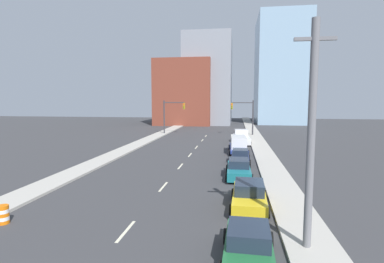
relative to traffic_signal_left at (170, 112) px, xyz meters
name	(u,v)px	position (x,y,z in m)	size (l,w,h in m)	color
sidewalk_left	(164,132)	(-1.68, 2.11, -3.91)	(2.35, 101.66, 0.18)	#ADA89E
sidewalk_right	(254,134)	(15.18, 2.11, -3.91)	(2.35, 101.66, 0.18)	#ADA89E
lane_stripe_at_8m	(126,231)	(6.75, -40.23, -3.99)	(0.16, 2.40, 0.01)	beige
lane_stripe_at_16m	(163,187)	(6.75, -32.75, -3.99)	(0.16, 2.40, 0.01)	beige
lane_stripe_at_23m	(180,166)	(6.75, -25.96, -3.99)	(0.16, 2.40, 0.01)	beige
lane_stripe_at_29m	(190,155)	(6.75, -20.01, -3.99)	(0.16, 2.40, 0.01)	beige
lane_stripe_at_34m	(196,147)	(6.75, -14.30, -3.99)	(0.16, 2.40, 0.01)	beige
lane_stripe_at_41m	(202,140)	(6.75, -7.33, -3.99)	(0.16, 2.40, 0.01)	beige
lane_stripe_at_47m	(206,136)	(6.75, -1.64, -3.99)	(0.16, 2.40, 0.01)	beige
building_brick_left	(186,93)	(-1.24, 24.76, 4.13)	(14.00, 16.00, 16.25)	brown
building_office_center	(209,81)	(4.55, 28.76, 7.45)	(12.00, 20.00, 22.90)	gray
building_glass_right	(280,71)	(23.82, 32.76, 10.25)	(13.00, 20.00, 28.49)	#8CADC6
traffic_signal_left	(170,112)	(0.00, 0.00, 0.00)	(3.98, 0.35, 6.20)	#38383D
traffic_signal_right	(247,113)	(13.75, 0.00, 0.00)	(3.98, 0.35, 6.20)	#38383D
utility_pole_right_near	(311,136)	(14.90, -40.88, 0.84)	(1.60, 0.32, 9.43)	slate
traffic_barrel	(3,215)	(0.27, -40.28, -3.52)	(0.56, 0.56, 0.95)	orange
sedan_green	(248,246)	(12.44, -42.19, -3.33)	(2.18, 4.36, 1.44)	#1E6033
sedan_yellow	(249,196)	(12.73, -36.10, -3.30)	(2.26, 4.82, 1.53)	gold
sedan_teal	(239,169)	(12.18, -29.23, -3.31)	(2.14, 4.79, 1.50)	#196B75
sedan_navy	(240,157)	(12.37, -23.64, -3.36)	(2.04, 4.25, 1.39)	#141E47
box_truck_blue	(238,145)	(12.24, -17.82, -3.04)	(2.42, 6.42, 2.01)	navy
pickup_truck_white	(241,138)	(12.74, -9.55, -3.21)	(2.64, 6.49, 1.92)	silver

